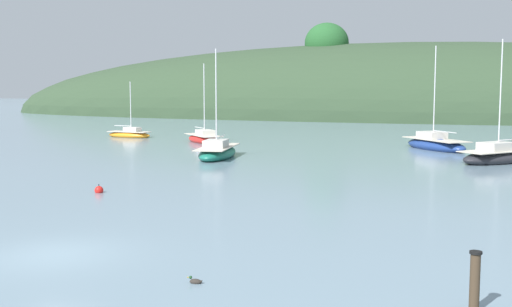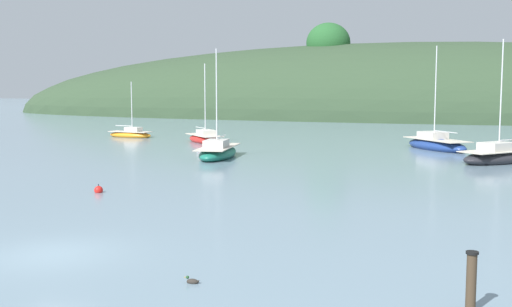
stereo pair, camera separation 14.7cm
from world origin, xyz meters
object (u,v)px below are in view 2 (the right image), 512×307
at_px(sailboat_teal_outer, 204,139).
at_px(sailboat_grey_yawl, 502,156).
at_px(sailboat_navy_dinghy, 436,144).
at_px(sailboat_white_near, 131,134).
at_px(mooring_buoy_inner, 99,190).
at_px(sailboat_yellow_far, 218,152).
at_px(duck_trailing, 192,281).
at_px(jetty_piling, 471,281).

height_order(sailboat_teal_outer, sailboat_grey_yawl, sailboat_grey_yawl).
distance_m(sailboat_teal_outer, sailboat_navy_dinghy, 21.17).
xyz_separation_m(sailboat_white_near, mooring_buoy_inner, (16.06, -30.74, -0.20)).
bearing_deg(sailboat_yellow_far, sailboat_teal_outer, 118.11).
bearing_deg(mooring_buoy_inner, sailboat_yellow_far, 90.85).
height_order(sailboat_grey_yawl, mooring_buoy_inner, sailboat_grey_yawl).
distance_m(sailboat_navy_dinghy, duck_trailing, 40.07).
bearing_deg(sailboat_yellow_far, sailboat_navy_dinghy, 37.85).
relative_size(sailboat_teal_outer, mooring_buoy_inner, 14.12).
xyz_separation_m(sailboat_yellow_far, sailboat_grey_yawl, (19.94, 3.76, 0.02)).
relative_size(sailboat_white_near, mooring_buoy_inner, 11.03).
bearing_deg(duck_trailing, sailboat_navy_dinghy, 83.99).
bearing_deg(sailboat_teal_outer, jetty_piling, -58.44).
distance_m(sailboat_teal_outer, jetty_piling, 46.15).
distance_m(sailboat_yellow_far, duck_trailing, 30.17).
height_order(sailboat_white_near, duck_trailing, sailboat_white_near).
relative_size(sailboat_yellow_far, mooring_buoy_inner, 15.37).
bearing_deg(sailboat_navy_dinghy, sailboat_white_near, 174.94).
xyz_separation_m(sailboat_yellow_far, sailboat_white_near, (-15.82, 14.45, -0.09)).
bearing_deg(sailboat_grey_yawl, sailboat_teal_outer, 163.63).
bearing_deg(sailboat_teal_outer, sailboat_white_near, 162.60).
relative_size(sailboat_navy_dinghy, duck_trailing, 20.99).
distance_m(sailboat_navy_dinghy, sailboat_white_near, 31.01).
distance_m(sailboat_navy_dinghy, mooring_buoy_inner, 31.69).
height_order(sailboat_yellow_far, sailboat_navy_dinghy, sailboat_navy_dinghy).
distance_m(sailboat_grey_yawl, duck_trailing, 33.16).
relative_size(sailboat_navy_dinghy, mooring_buoy_inner, 16.55).
distance_m(mooring_buoy_inner, jetty_piling, 21.29).
relative_size(sailboat_yellow_far, sailboat_grey_yawl, 0.94).
bearing_deg(duck_trailing, sailboat_teal_outer, 113.23).
distance_m(sailboat_teal_outer, sailboat_yellow_far, 12.93).
xyz_separation_m(sailboat_teal_outer, sailboat_yellow_far, (6.09, -11.40, 0.05)).
bearing_deg(sailboat_yellow_far, jetty_piling, -57.09).
bearing_deg(jetty_piling, mooring_buoy_inner, 146.88).
xyz_separation_m(sailboat_white_near, jetty_piling, (33.88, -42.37, 0.43)).
height_order(sailboat_white_near, mooring_buoy_inner, sailboat_white_near).
height_order(sailboat_navy_dinghy, duck_trailing, sailboat_navy_dinghy).
bearing_deg(sailboat_grey_yawl, jetty_piling, -93.38).
bearing_deg(mooring_buoy_inner, duck_trailing, -48.07).
relative_size(sailboat_teal_outer, sailboat_grey_yawl, 0.87).
bearing_deg(jetty_piling, sailboat_white_near, 128.65).
xyz_separation_m(sailboat_grey_yawl, sailboat_white_near, (-35.75, 10.69, -0.11)).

